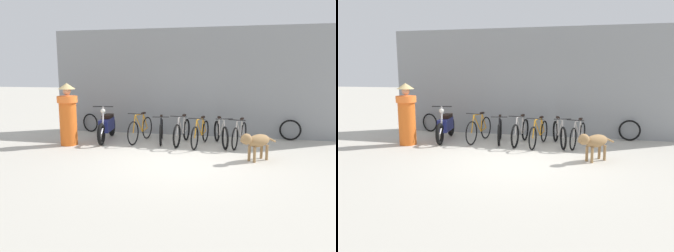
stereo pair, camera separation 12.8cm
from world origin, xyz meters
TOP-DOWN VIEW (x-y plane):
  - ground_plane at (0.00, 0.00)m, footprint 60.00×60.00m
  - shop_wall_back at (0.00, 3.22)m, footprint 9.63×0.20m
  - bicycle_0 at (-1.47, 1.84)m, footprint 0.46×1.62m
  - bicycle_1 at (-0.86, 1.91)m, footprint 0.48×1.55m
  - bicycle_2 at (-0.22, 1.81)m, footprint 0.46×1.68m
  - bicycle_3 at (0.32, 1.71)m, footprint 0.46×1.72m
  - bicycle_4 at (0.87, 1.88)m, footprint 0.58×1.59m
  - bicycle_5 at (1.38, 1.87)m, footprint 0.51×1.57m
  - motorcycle at (-2.51, 1.81)m, footprint 0.58×1.94m
  - stray_dog at (1.76, 0.41)m, footprint 0.89×0.90m
  - person_in_robes at (-3.32, 1.01)m, footprint 0.78×0.78m
  - spare_tire_left at (-3.61, 2.98)m, footprint 0.62×0.21m
  - spare_tire_right at (2.86, 2.98)m, footprint 0.63×0.13m

SIDE VIEW (x-z plane):
  - ground_plane at x=0.00m, z-range 0.00..0.00m
  - spare_tire_left at x=-3.61m, z-range 0.00..0.63m
  - spare_tire_right at x=2.86m, z-range 0.00..0.63m
  - bicycle_1 at x=-0.86m, z-range -0.07..0.73m
  - bicycle_5 at x=1.38m, z-range -0.06..0.73m
  - bicycle_4 at x=0.87m, z-range -0.08..0.74m
  - bicycle_3 at x=0.32m, z-range -0.07..0.76m
  - bicycle_2 at x=-0.22m, z-range -0.08..0.77m
  - bicycle_0 at x=-1.47m, z-range -0.07..0.81m
  - motorcycle at x=-2.51m, z-range -0.10..0.97m
  - stray_dog at x=1.76m, z-range 0.13..0.81m
  - person_in_robes at x=-3.32m, z-range 0.01..1.75m
  - shop_wall_back at x=0.00m, z-range 0.00..3.39m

